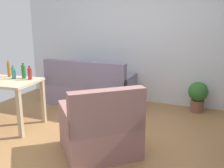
# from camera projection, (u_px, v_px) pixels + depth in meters

# --- Properties ---
(ground_plane) EXTENTS (5.20, 4.40, 0.02)m
(ground_plane) POSITION_uv_depth(u_px,v_px,m) (92.00, 144.00, 3.61)
(ground_plane) COLOR #9E7042
(wall_rear) EXTENTS (5.20, 0.10, 2.70)m
(wall_rear) POSITION_uv_depth(u_px,v_px,m) (138.00, 36.00, 5.27)
(wall_rear) COLOR silver
(wall_rear) RESTS_ON ground_plane
(couch) EXTENTS (1.69, 0.84, 0.92)m
(couch) POSITION_uv_depth(u_px,v_px,m) (90.00, 89.00, 5.26)
(couch) COLOR gray
(couch) RESTS_ON ground_plane
(desk) EXTENTS (1.25, 0.79, 0.76)m
(desk) POSITION_uv_depth(u_px,v_px,m) (0.00, 87.00, 4.10)
(desk) COLOR #C6B28E
(desk) RESTS_ON ground_plane
(potted_plant) EXTENTS (0.36, 0.36, 0.57)m
(potted_plant) POSITION_uv_depth(u_px,v_px,m) (198.00, 95.00, 4.79)
(potted_plant) COLOR brown
(potted_plant) RESTS_ON ground_plane
(armchair) EXTENTS (1.23, 1.23, 0.92)m
(armchair) POSITION_uv_depth(u_px,v_px,m) (100.00, 130.00, 3.28)
(armchair) COLOR #996B66
(armchair) RESTS_ON ground_plane
(bottle_amber) EXTENTS (0.05, 0.05, 0.27)m
(bottle_amber) POSITION_uv_depth(u_px,v_px,m) (9.00, 70.00, 4.27)
(bottle_amber) COLOR #9E6019
(bottle_amber) RESTS_ON desk
(bottle_tall) EXTENTS (0.06, 0.06, 0.22)m
(bottle_tall) POSITION_uv_depth(u_px,v_px,m) (14.00, 73.00, 4.14)
(bottle_tall) COLOR teal
(bottle_tall) RESTS_ON desk
(bottle_green) EXTENTS (0.07, 0.07, 0.25)m
(bottle_green) POSITION_uv_depth(u_px,v_px,m) (24.00, 72.00, 4.15)
(bottle_green) COLOR #1E722D
(bottle_green) RESTS_ON desk
(bottle_red) EXTENTS (0.07, 0.07, 0.22)m
(bottle_red) POSITION_uv_depth(u_px,v_px,m) (30.00, 74.00, 4.07)
(bottle_red) COLOR #AD2323
(bottle_red) RESTS_ON desk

